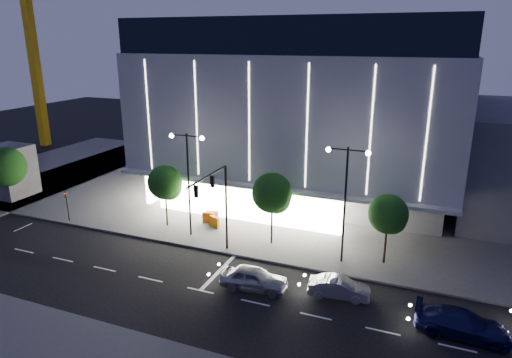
{
  "coord_description": "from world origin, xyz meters",
  "views": [
    {
      "loc": [
        15.66,
        -25.29,
        16.29
      ],
      "look_at": [
        1.99,
        8.56,
        5.0
      ],
      "focal_mm": 32.0,
      "sensor_mm": 36.0,
      "label": 1
    }
  ],
  "objects_px": {
    "car_third": "(462,324)",
    "tower_crane": "(32,8)",
    "tree_left": "(165,184)",
    "tree_mid": "(272,195)",
    "tree_right": "(388,216)",
    "barrier_b": "(212,216)",
    "street_lamp_west": "(188,170)",
    "ped_signal_far": "(67,203)",
    "car_second": "(339,288)",
    "street_lamp_east": "(346,188)",
    "barrier_c": "(214,222)",
    "traffic_mast": "(217,196)",
    "barrier_a": "(208,218)",
    "car_lead": "(254,278)"
  },
  "relations": [
    {
      "from": "traffic_mast",
      "to": "barrier_c",
      "type": "xyz_separation_m",
      "value": [
        -2.86,
        4.85,
        -4.38
      ]
    },
    {
      "from": "tree_mid",
      "to": "car_second",
      "type": "height_order",
      "value": "tree_mid"
    },
    {
      "from": "tree_mid",
      "to": "ped_signal_far",
      "type": "bearing_deg",
      "value": -172.45
    },
    {
      "from": "street_lamp_west",
      "to": "barrier_a",
      "type": "distance_m",
      "value": 6.03
    },
    {
      "from": "ped_signal_far",
      "to": "tower_crane",
      "type": "height_order",
      "value": "tower_crane"
    },
    {
      "from": "street_lamp_east",
      "to": "car_second",
      "type": "height_order",
      "value": "street_lamp_east"
    },
    {
      "from": "street_lamp_east",
      "to": "barrier_c",
      "type": "bearing_deg",
      "value": 169.54
    },
    {
      "from": "barrier_c",
      "to": "traffic_mast",
      "type": "bearing_deg",
      "value": -39.8
    },
    {
      "from": "barrier_c",
      "to": "tree_left",
      "type": "bearing_deg",
      "value": -144.46
    },
    {
      "from": "ped_signal_far",
      "to": "street_lamp_east",
      "type": "bearing_deg",
      "value": 3.44
    },
    {
      "from": "tower_crane",
      "to": "barrier_a",
      "type": "height_order",
      "value": "tower_crane"
    },
    {
      "from": "car_second",
      "to": "barrier_c",
      "type": "distance_m",
      "value": 14.47
    },
    {
      "from": "tree_right",
      "to": "street_lamp_east",
      "type": "bearing_deg",
      "value": -161.37
    },
    {
      "from": "car_lead",
      "to": "barrier_a",
      "type": "height_order",
      "value": "car_lead"
    },
    {
      "from": "street_lamp_west",
      "to": "tree_right",
      "type": "xyz_separation_m",
      "value": [
        16.03,
        1.02,
        -2.07
      ]
    },
    {
      "from": "ped_signal_far",
      "to": "traffic_mast",
      "type": "bearing_deg",
      "value": -4.15
    },
    {
      "from": "ped_signal_far",
      "to": "barrier_a",
      "type": "bearing_deg",
      "value": 19.67
    },
    {
      "from": "traffic_mast",
      "to": "barrier_b",
      "type": "distance_m",
      "value": 8.37
    },
    {
      "from": "ped_signal_far",
      "to": "car_second",
      "type": "bearing_deg",
      "value": -7.22
    },
    {
      "from": "tower_crane",
      "to": "tree_right",
      "type": "relative_size",
      "value": 5.81
    },
    {
      "from": "street_lamp_east",
      "to": "tower_crane",
      "type": "distance_m",
      "value": 57.35
    },
    {
      "from": "car_second",
      "to": "barrier_a",
      "type": "distance_m",
      "value": 15.62
    },
    {
      "from": "car_third",
      "to": "car_lead",
      "type": "bearing_deg",
      "value": 90.7
    },
    {
      "from": "car_lead",
      "to": "tree_left",
      "type": "bearing_deg",
      "value": 53.63
    },
    {
      "from": "car_second",
      "to": "barrier_b",
      "type": "relative_size",
      "value": 3.64
    },
    {
      "from": "tree_mid",
      "to": "barrier_a",
      "type": "height_order",
      "value": "tree_mid"
    },
    {
      "from": "car_third",
      "to": "barrier_b",
      "type": "relative_size",
      "value": 4.71
    },
    {
      "from": "street_lamp_east",
      "to": "ped_signal_far",
      "type": "distance_m",
      "value": 25.37
    },
    {
      "from": "car_second",
      "to": "barrier_c",
      "type": "relative_size",
      "value": 3.64
    },
    {
      "from": "car_second",
      "to": "car_lead",
      "type": "bearing_deg",
      "value": 95.25
    },
    {
      "from": "street_lamp_east",
      "to": "tree_right",
      "type": "distance_m",
      "value": 3.81
    },
    {
      "from": "tower_crane",
      "to": "car_lead",
      "type": "height_order",
      "value": "tower_crane"
    },
    {
      "from": "tree_mid",
      "to": "barrier_b",
      "type": "height_order",
      "value": "tree_mid"
    },
    {
      "from": "tower_crane",
      "to": "tree_left",
      "type": "xyz_separation_m",
      "value": [
        34.95,
        -20.98,
        -16.47
      ]
    },
    {
      "from": "street_lamp_east",
      "to": "ped_signal_far",
      "type": "relative_size",
      "value": 3.0
    },
    {
      "from": "ped_signal_far",
      "to": "barrier_a",
      "type": "height_order",
      "value": "ped_signal_far"
    },
    {
      "from": "barrier_b",
      "to": "tower_crane",
      "type": "bearing_deg",
      "value": 133.86
    },
    {
      "from": "tree_right",
      "to": "barrier_c",
      "type": "relative_size",
      "value": 5.01
    },
    {
      "from": "street_lamp_west",
      "to": "tree_right",
      "type": "distance_m",
      "value": 16.19
    },
    {
      "from": "tree_right",
      "to": "traffic_mast",
      "type": "bearing_deg",
      "value": -162.98
    },
    {
      "from": "street_lamp_west",
      "to": "tower_crane",
      "type": "bearing_deg",
      "value": 149.88
    },
    {
      "from": "tree_left",
      "to": "tree_mid",
      "type": "xyz_separation_m",
      "value": [
        10.0,
        0.0,
        0.3
      ]
    },
    {
      "from": "street_lamp_west",
      "to": "car_lead",
      "type": "relative_size",
      "value": 1.94
    },
    {
      "from": "car_third",
      "to": "barrier_b",
      "type": "height_order",
      "value": "car_third"
    },
    {
      "from": "barrier_b",
      "to": "barrier_a",
      "type": "bearing_deg",
      "value": -120.85
    },
    {
      "from": "car_third",
      "to": "tower_crane",
      "type": "bearing_deg",
      "value": 66.28
    },
    {
      "from": "tree_right",
      "to": "barrier_b",
      "type": "relative_size",
      "value": 5.01
    },
    {
      "from": "street_lamp_east",
      "to": "tree_right",
      "type": "bearing_deg",
      "value": 18.63
    },
    {
      "from": "car_second",
      "to": "barrier_a",
      "type": "relative_size",
      "value": 3.64
    },
    {
      "from": "street_lamp_east",
      "to": "tree_right",
      "type": "height_order",
      "value": "street_lamp_east"
    }
  ]
}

